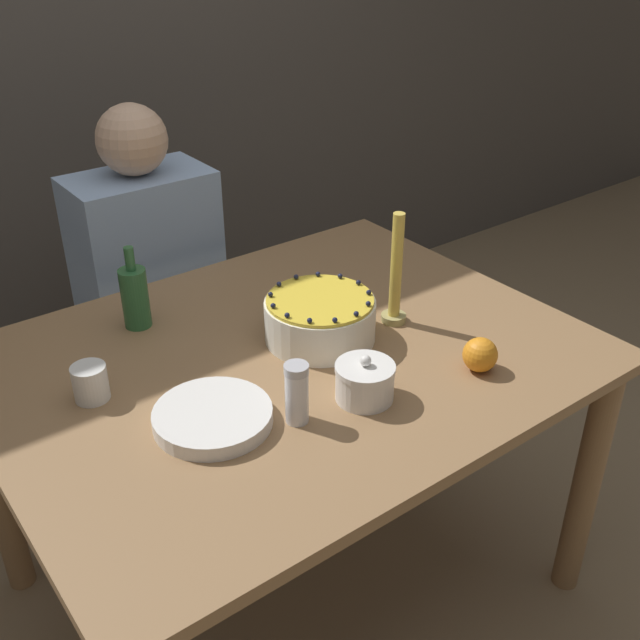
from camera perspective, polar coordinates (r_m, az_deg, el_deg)
ground_plane at (r=2.21m, az=-2.02°, el=-19.19°), size 12.00×12.00×0.00m
wall_behind at (r=2.75m, az=-20.89°, el=20.39°), size 8.00×0.05×2.60m
dining_table at (r=1.78m, az=-2.39°, el=-5.56°), size 1.32×1.03×0.75m
cake at (r=1.74m, az=0.00°, el=0.11°), size 0.26×0.26×0.12m
sugar_bowl at (r=1.55m, az=3.43°, el=-4.71°), size 0.13×0.13×0.10m
sugar_shaker at (r=1.47m, az=-1.78°, el=-5.58°), size 0.05×0.05×0.13m
plate_stack at (r=1.50m, az=-8.17°, el=-7.32°), size 0.24×0.24×0.03m
candle at (r=1.79m, az=5.79°, el=3.13°), size 0.06×0.06×0.28m
bottle at (r=1.84m, az=-13.92°, el=1.76°), size 0.07×0.07×0.21m
cup at (r=1.62m, az=-17.09°, el=-4.59°), size 0.07×0.07×0.08m
orange_fruit_0 at (r=1.67m, az=12.10°, el=-2.60°), size 0.08×0.08×0.08m
person_man_blue_shirt at (r=2.38m, az=-12.47°, el=-0.07°), size 0.40×0.34×1.18m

